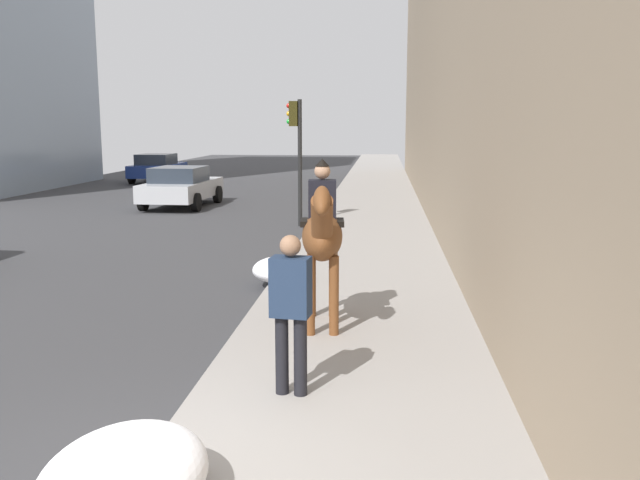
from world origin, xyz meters
TOP-DOWN VIEW (x-y plane):
  - mounted_horse_near at (4.26, -1.18)m, footprint 2.15×0.68m
  - pedestrian_greeting at (1.82, -1.08)m, footprint 0.31×0.43m
  - car_near_lane at (18.82, 5.16)m, footprint 4.40×2.20m
  - car_far_lane at (29.15, 9.46)m, footprint 4.31×2.08m
  - traffic_light_near_curb at (14.53, 0.45)m, footprint 0.20×0.44m
  - snow_pile_near at (-0.48, -0.15)m, footprint 1.55×1.20m
  - snow_pile_far at (7.03, -0.15)m, footprint 1.23×0.95m

SIDE VIEW (x-z plane):
  - snow_pile_far at x=7.03m, z-range 0.12..0.55m
  - snow_pile_near at x=-0.48m, z-range 0.12..0.66m
  - car_near_lane at x=18.82m, z-range 0.02..1.46m
  - car_far_lane at x=29.15m, z-range 0.02..1.46m
  - pedestrian_greeting at x=1.82m, z-range 0.25..1.95m
  - mounted_horse_near at x=4.26m, z-range 0.27..2.61m
  - traffic_light_near_curb at x=14.53m, z-range 0.63..4.25m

